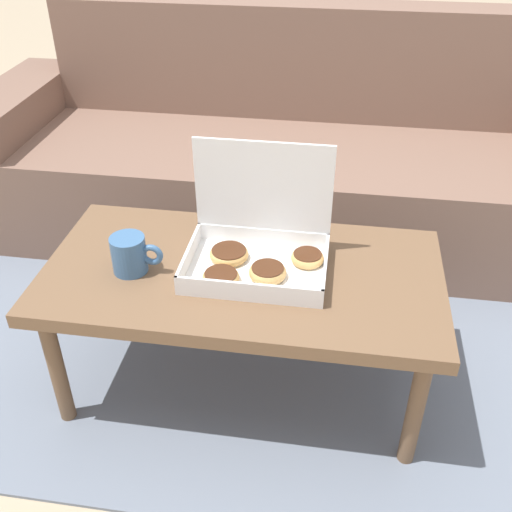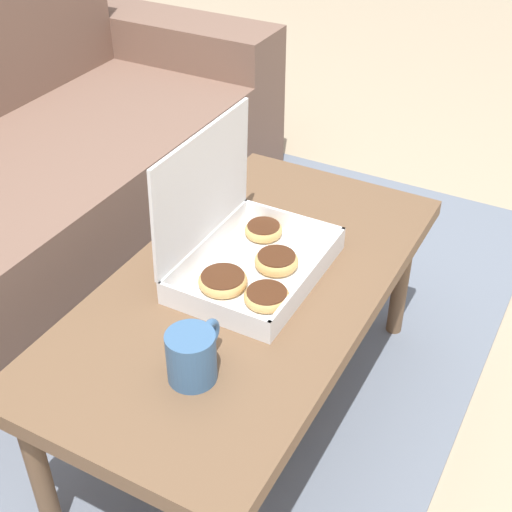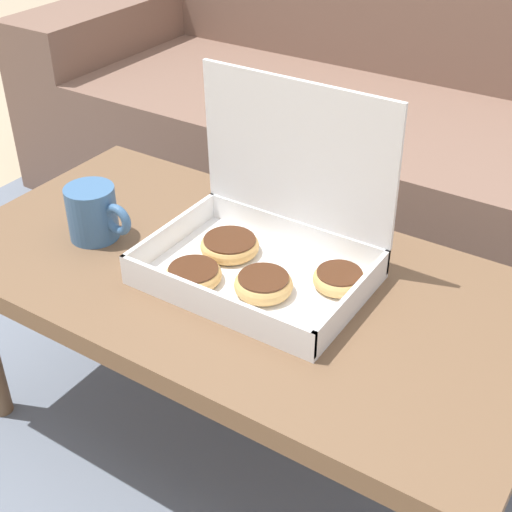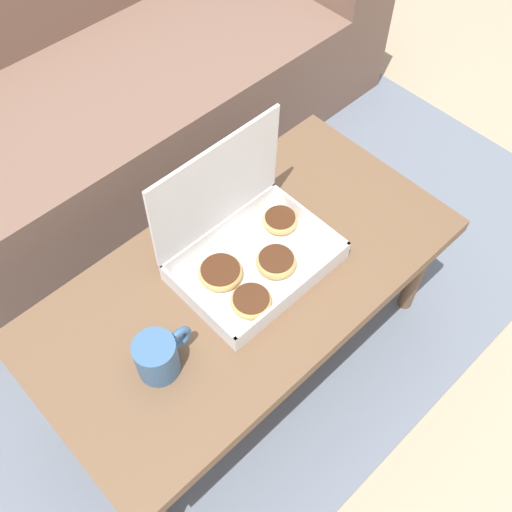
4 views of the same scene
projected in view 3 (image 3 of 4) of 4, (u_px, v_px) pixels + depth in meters
The scene contains 6 objects.
ground_plane at pixel (283, 392), 1.61m from camera, with size 12.00×12.00×0.00m, color tan.
area_rug at pixel (344, 320), 1.81m from camera, with size 2.59×1.90×0.01m, color slate.
couch at pixel (433, 145), 2.01m from camera, with size 2.47×0.81×0.86m.
coffee_table at pixel (239, 292), 1.28m from camera, with size 1.08×0.56×0.43m.
pastry_box at pixel (264, 245), 1.22m from camera, with size 0.38×0.27×0.32m.
coffee_mug at pixel (94, 213), 1.32m from camera, with size 0.14×0.09×0.10m.
Camera 3 is at (0.58, -1.01, 1.15)m, focal length 50.00 mm.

